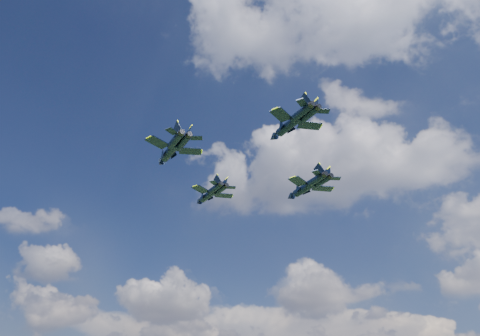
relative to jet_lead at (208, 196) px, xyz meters
name	(u,v)px	position (x,y,z in m)	size (l,w,h in m)	color
jet_lead	(208,196)	(0.00, 0.00, 0.00)	(14.95, 12.36, 3.76)	black
jet_left	(170,152)	(3.10, -26.30, -1.49)	(15.37, 13.82, 3.99)	black
jet_right	(304,189)	(25.40, 3.80, -0.75)	(16.62, 14.19, 4.23)	black
jet_slot	(288,126)	(29.63, -24.97, -0.29)	(15.10, 12.73, 3.82)	black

